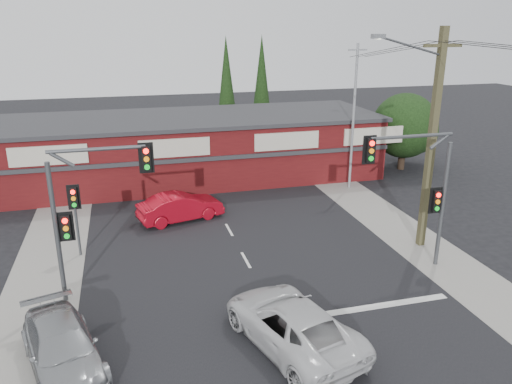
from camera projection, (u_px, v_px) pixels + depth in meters
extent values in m
plane|color=black|center=(268.00, 300.00, 19.15)|extent=(120.00, 120.00, 0.00)
cube|color=black|center=(238.00, 247.00, 23.73)|extent=(14.00, 70.00, 0.01)
cube|color=gray|center=(48.00, 268.00, 21.64)|extent=(3.00, 70.00, 0.02)
cube|color=gray|center=(398.00, 229.00, 25.81)|extent=(3.00, 70.00, 0.02)
cube|color=silver|center=(369.00, 307.00, 18.63)|extent=(6.50, 0.35, 0.01)
imported|color=silver|center=(292.00, 324.00, 16.27)|extent=(4.04, 6.13, 1.56)
imported|color=#9C9FA1|center=(62.00, 348.00, 15.19)|extent=(3.25, 5.18, 1.40)
imported|color=#A30A18|center=(180.00, 207.00, 26.74)|extent=(4.79, 2.68, 1.49)
cube|color=silver|center=(300.00, 358.00, 15.81)|extent=(0.12, 1.60, 0.01)
cube|color=silver|center=(268.00, 301.00, 19.09)|extent=(0.12, 1.60, 0.01)
cube|color=silver|center=(246.00, 260.00, 22.37)|extent=(0.12, 1.60, 0.01)
cube|color=silver|center=(229.00, 230.00, 25.65)|extent=(0.12, 1.60, 0.01)
cube|color=silver|center=(216.00, 206.00, 28.94)|extent=(0.12, 1.60, 0.01)
cube|color=silver|center=(206.00, 188.00, 32.22)|extent=(0.12, 1.60, 0.01)
cube|color=silver|center=(198.00, 173.00, 35.50)|extent=(0.12, 1.60, 0.01)
cube|color=silver|center=(191.00, 160.00, 38.78)|extent=(0.12, 1.60, 0.01)
cube|color=silver|center=(185.00, 149.00, 42.07)|extent=(0.12, 1.60, 0.01)
cube|color=silver|center=(180.00, 140.00, 45.35)|extent=(0.12, 1.60, 0.01)
cube|color=#480E10|center=(184.00, 149.00, 33.82)|extent=(26.00, 8.00, 4.00)
cube|color=#2D2D30|center=(182.00, 118.00, 33.15)|extent=(26.40, 8.40, 0.25)
cube|color=beige|center=(48.00, 155.00, 27.80)|extent=(4.20, 0.12, 1.10)
cube|color=beige|center=(175.00, 148.00, 29.52)|extent=(4.20, 0.12, 1.10)
cube|color=beige|center=(287.00, 141.00, 31.23)|extent=(4.20, 0.12, 1.10)
cube|color=beige|center=(374.00, 136.00, 32.70)|extent=(4.20, 0.12, 1.10)
cube|color=#2D2D30|center=(192.00, 160.00, 29.97)|extent=(26.00, 0.15, 0.25)
cylinder|color=#2D2116|center=(402.00, 157.00, 36.14)|extent=(0.50, 0.50, 1.80)
sphere|color=black|center=(405.00, 126.00, 35.41)|extent=(4.60, 4.60, 4.60)
sphere|color=black|center=(415.00, 131.00, 36.91)|extent=(3.40, 3.40, 3.40)
sphere|color=black|center=(378.00, 135.00, 36.66)|extent=(2.80, 2.80, 2.80)
cylinder|color=#2D2116|center=(228.00, 138.00, 41.65)|extent=(0.24, 0.24, 2.00)
cone|color=black|center=(227.00, 83.00, 40.21)|extent=(1.80, 1.80, 7.50)
cylinder|color=#2D2116|center=(261.00, 131.00, 44.34)|extent=(0.24, 0.24, 2.00)
cone|color=black|center=(262.00, 80.00, 42.89)|extent=(1.80, 1.80, 7.50)
cylinder|color=#47494C|center=(57.00, 234.00, 18.26)|extent=(0.18, 0.18, 5.50)
cylinder|color=#47494C|center=(97.00, 149.00, 17.68)|extent=(3.40, 0.14, 0.14)
cylinder|color=#47494C|center=(62.00, 160.00, 17.49)|extent=(0.82, 0.14, 0.63)
cube|color=black|center=(146.00, 158.00, 18.25)|extent=(0.32, 0.22, 0.95)
cube|color=black|center=(146.00, 158.00, 18.31)|extent=(0.55, 0.04, 1.15)
cylinder|color=#FF0C07|center=(146.00, 151.00, 18.03)|extent=(0.20, 0.06, 0.20)
cylinder|color=orange|center=(146.00, 159.00, 18.13)|extent=(0.20, 0.06, 0.20)
cylinder|color=#0CE526|center=(147.00, 167.00, 18.22)|extent=(0.20, 0.06, 0.20)
cube|color=black|center=(66.00, 227.00, 18.27)|extent=(0.32, 0.22, 0.95)
cube|color=black|center=(66.00, 226.00, 18.33)|extent=(0.55, 0.04, 1.15)
cylinder|color=#FF0C07|center=(65.00, 221.00, 18.05)|extent=(0.20, 0.06, 0.20)
cylinder|color=orange|center=(66.00, 229.00, 18.15)|extent=(0.20, 0.06, 0.20)
cylinder|color=#0CE526|center=(67.00, 236.00, 18.24)|extent=(0.20, 0.06, 0.20)
cylinder|color=#47494C|center=(443.00, 206.00, 21.15)|extent=(0.18, 0.18, 5.50)
cylinder|color=#47494C|center=(412.00, 136.00, 19.71)|extent=(3.60, 0.14, 0.14)
cylinder|color=#47494C|center=(439.00, 142.00, 20.12)|extent=(0.82, 0.14, 0.63)
cube|color=black|center=(370.00, 150.00, 19.42)|extent=(0.32, 0.22, 0.95)
cube|color=black|center=(369.00, 150.00, 19.48)|extent=(0.55, 0.04, 1.15)
cylinder|color=#FF0C07|center=(372.00, 143.00, 19.20)|extent=(0.20, 0.06, 0.20)
cylinder|color=orange|center=(372.00, 151.00, 19.30)|extent=(0.20, 0.06, 0.20)
cylinder|color=#0CE526|center=(371.00, 158.00, 19.39)|extent=(0.20, 0.06, 0.20)
cube|color=black|center=(436.00, 201.00, 20.98)|extent=(0.32, 0.22, 0.95)
cube|color=black|center=(435.00, 200.00, 21.05)|extent=(0.55, 0.04, 1.15)
cylinder|color=#FF0C07|center=(439.00, 195.00, 20.77)|extent=(0.20, 0.06, 0.20)
cylinder|color=orange|center=(438.00, 202.00, 20.86)|extent=(0.20, 0.06, 0.20)
cylinder|color=#0CE526|center=(437.00, 209.00, 20.96)|extent=(0.20, 0.06, 0.20)
cylinder|color=#47494C|center=(77.00, 225.00, 22.39)|extent=(0.12, 0.12, 3.00)
cube|color=black|center=(74.00, 198.00, 21.98)|extent=(0.32, 0.22, 0.95)
cube|color=black|center=(74.00, 197.00, 22.04)|extent=(0.55, 0.04, 1.15)
cylinder|color=#FF0C07|center=(73.00, 192.00, 21.76)|extent=(0.20, 0.06, 0.20)
cylinder|color=orange|center=(73.00, 199.00, 21.86)|extent=(0.20, 0.06, 0.20)
cylinder|color=#0CE526|center=(74.00, 205.00, 21.96)|extent=(0.20, 0.06, 0.20)
cube|color=brown|center=(432.00, 143.00, 22.38)|extent=(0.30, 0.30, 10.00)
cube|color=brown|center=(443.00, 46.00, 21.03)|extent=(1.80, 0.14, 0.14)
cylinder|color=#47494C|center=(411.00, 46.00, 20.50)|extent=(3.23, 0.39, 0.89)
cube|color=slate|center=(378.00, 36.00, 19.85)|extent=(0.55, 0.25, 0.18)
cylinder|color=silver|center=(378.00, 39.00, 19.88)|extent=(0.28, 0.28, 0.05)
cylinder|color=gray|center=(353.00, 118.00, 30.90)|extent=(0.16, 0.16, 9.00)
cube|color=gray|center=(358.00, 50.00, 29.58)|extent=(1.20, 0.10, 0.10)
cylinder|color=black|center=(382.00, 50.00, 25.19)|extent=(0.73, 9.01, 1.22)
cylinder|color=black|center=(393.00, 50.00, 25.34)|extent=(0.52, 9.00, 1.22)
cylinder|color=black|center=(403.00, 50.00, 25.49)|extent=(0.31, 9.00, 1.22)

